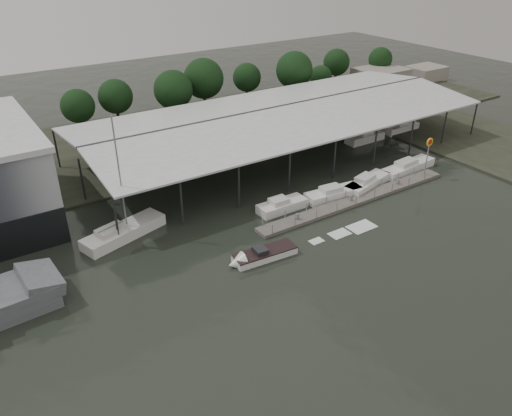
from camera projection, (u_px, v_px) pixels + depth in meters
ground at (312, 287)px, 45.08m from camera, size 200.00×200.00×0.00m
land_strip_far at (137, 145)px, 75.75m from camera, size 140.00×30.00×0.30m
land_strip_east at (504, 149)px, 74.23m from camera, size 20.00×60.00×0.30m
covered_boat_shed at (282, 111)px, 70.90m from camera, size 58.24×24.00×6.96m
floating_dock at (357, 200)px, 59.59m from camera, size 28.00×2.00×1.40m
shell_fuel_sign at (428, 150)px, 63.64m from camera, size 1.10×0.18×5.55m
distant_commercial_buildings at (395, 77)px, 105.60m from camera, size 22.00×8.00×4.00m
white_sailboat at (123, 232)px, 52.19m from camera, size 9.56×5.09×13.37m
speedboat_underway at (259, 256)px, 48.77m from camera, size 18.15×3.53×2.00m
moored_cruiser_0 at (282, 205)px, 57.46m from camera, size 5.98×2.22×1.70m
moored_cruiser_1 at (333, 193)px, 60.17m from camera, size 7.48×2.93×1.70m
moored_cruiser_2 at (367, 183)px, 62.82m from camera, size 7.87×3.91×1.70m
moored_cruiser_3 at (408, 167)px, 67.13m from camera, size 9.12×2.89×1.70m
horizon_tree_line at (239, 78)px, 88.00m from camera, size 68.66×11.68×10.16m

